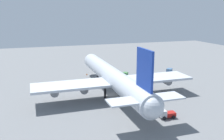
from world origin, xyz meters
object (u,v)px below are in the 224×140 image
safety_cone_nose (87,74)px  cargo_airplane (112,77)px  pushback_tractor (166,114)px  cargo_container_fore (169,71)px  cargo_loader (122,75)px

safety_cone_nose → cargo_airplane: bearing=-175.5°
cargo_airplane → safety_cone_nose: (27.40, 2.15, -5.52)m
cargo_airplane → pushback_tractor: (-20.89, -7.25, -4.83)m
cargo_container_fore → safety_cone_nose: size_ratio=4.72×
cargo_loader → pushback_tractor: 39.56m
cargo_container_fore → safety_cone_nose: bearing=78.0°
cargo_airplane → cargo_container_fore: size_ratio=17.22×
cargo_container_fore → pushback_tractor: bearing=148.1°
cargo_loader → cargo_airplane: bearing=150.9°
pushback_tractor → cargo_airplane: bearing=19.1°
cargo_airplane → pushback_tractor: bearing=-160.9°
cargo_loader → safety_cone_nose: bearing=54.7°
cargo_container_fore → cargo_airplane: bearing=121.5°
cargo_container_fore → cargo_loader: bearing=93.7°
cargo_loader → safety_cone_nose: cargo_loader is taller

